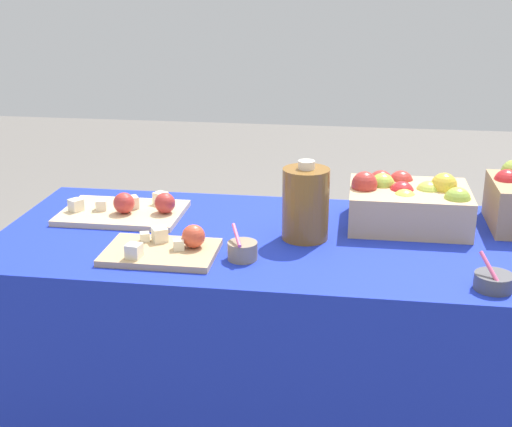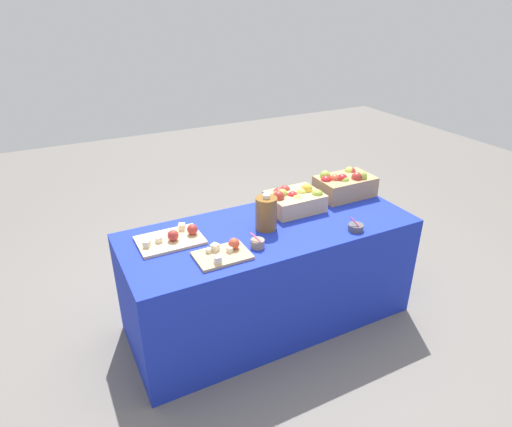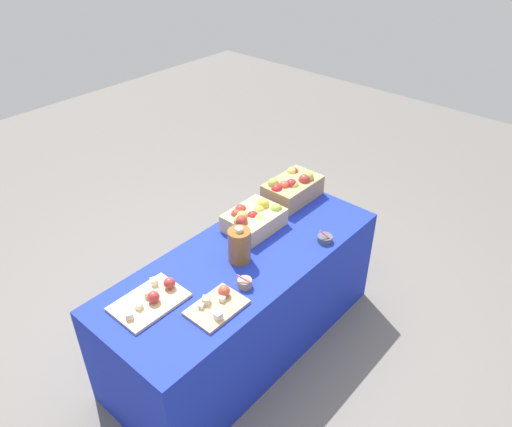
{
  "view_description": "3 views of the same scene",
  "coord_description": "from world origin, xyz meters",
  "px_view_note": "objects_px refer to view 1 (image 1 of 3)",
  "views": [
    {
      "loc": [
        0.11,
        -1.94,
        1.5
      ],
      "look_at": [
        -0.19,
        0.07,
        0.79
      ],
      "focal_mm": 49.27,
      "sensor_mm": 36.0,
      "label": 1
    },
    {
      "loc": [
        -1.22,
        -2.18,
        2.08
      ],
      "look_at": [
        -0.09,
        0.03,
        0.84
      ],
      "focal_mm": 30.92,
      "sensor_mm": 36.0,
      "label": 2
    },
    {
      "loc": [
        -1.71,
        -1.61,
        2.64
      ],
      "look_at": [
        0.12,
        0.0,
        1.0
      ],
      "focal_mm": 34.68,
      "sensor_mm": 36.0,
      "label": 3
    }
  ],
  "objects_px": {
    "apple_crate_middle": "(408,202)",
    "cutting_board_front": "(166,248)",
    "sample_bowl_mid": "(493,281)",
    "cider_jug": "(306,203)",
    "sample_bowl_near": "(242,250)",
    "cutting_board_back": "(127,210)"
  },
  "relations": [
    {
      "from": "apple_crate_middle",
      "to": "cutting_board_front",
      "type": "distance_m",
      "value": 0.76
    },
    {
      "from": "sample_bowl_mid",
      "to": "cider_jug",
      "type": "bearing_deg",
      "value": 149.97
    },
    {
      "from": "sample_bowl_mid",
      "to": "cider_jug",
      "type": "xyz_separation_m",
      "value": [
        -0.49,
        0.28,
        0.09
      ]
    },
    {
      "from": "cutting_board_front",
      "to": "sample_bowl_near",
      "type": "distance_m",
      "value": 0.22
    },
    {
      "from": "sample_bowl_near",
      "to": "sample_bowl_mid",
      "type": "distance_m",
      "value": 0.66
    },
    {
      "from": "sample_bowl_mid",
      "to": "cider_jug",
      "type": "distance_m",
      "value": 0.57
    },
    {
      "from": "cutting_board_back",
      "to": "sample_bowl_near",
      "type": "xyz_separation_m",
      "value": [
        0.42,
        -0.3,
        0.01
      ]
    },
    {
      "from": "cutting_board_front",
      "to": "sample_bowl_mid",
      "type": "xyz_separation_m",
      "value": [
        0.86,
        -0.1,
        0.0
      ]
    },
    {
      "from": "cutting_board_front",
      "to": "sample_bowl_near",
      "type": "bearing_deg",
      "value": 0.03
    },
    {
      "from": "cutting_board_front",
      "to": "sample_bowl_mid",
      "type": "height_order",
      "value": "sample_bowl_mid"
    },
    {
      "from": "apple_crate_middle",
      "to": "cider_jug",
      "type": "relative_size",
      "value": 1.53
    },
    {
      "from": "sample_bowl_mid",
      "to": "cutting_board_front",
      "type": "bearing_deg",
      "value": 173.57
    },
    {
      "from": "sample_bowl_near",
      "to": "cider_jug",
      "type": "distance_m",
      "value": 0.26
    },
    {
      "from": "cutting_board_front",
      "to": "sample_bowl_near",
      "type": "relative_size",
      "value": 3.33
    },
    {
      "from": "cutting_board_back",
      "to": "sample_bowl_near",
      "type": "height_order",
      "value": "sample_bowl_near"
    },
    {
      "from": "sample_bowl_mid",
      "to": "sample_bowl_near",
      "type": "bearing_deg",
      "value": 171.44
    },
    {
      "from": "cutting_board_front",
      "to": "sample_bowl_near",
      "type": "height_order",
      "value": "sample_bowl_near"
    },
    {
      "from": "cutting_board_front",
      "to": "cider_jug",
      "type": "relative_size",
      "value": 1.31
    },
    {
      "from": "cutting_board_back",
      "to": "sample_bowl_mid",
      "type": "height_order",
      "value": "sample_bowl_mid"
    },
    {
      "from": "cutting_board_back",
      "to": "cider_jug",
      "type": "xyz_separation_m",
      "value": [
        0.58,
        -0.11,
        0.09
      ]
    },
    {
      "from": "sample_bowl_near",
      "to": "cutting_board_front",
      "type": "bearing_deg",
      "value": -179.97
    },
    {
      "from": "apple_crate_middle",
      "to": "cider_jug",
      "type": "xyz_separation_m",
      "value": [
        -0.3,
        -0.16,
        0.03
      ]
    }
  ]
}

